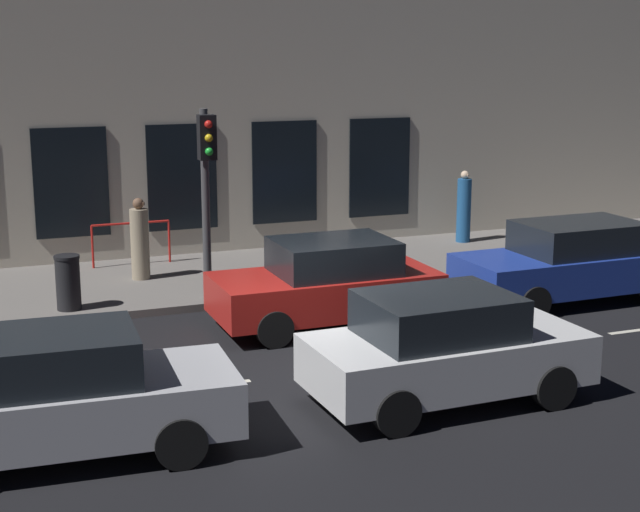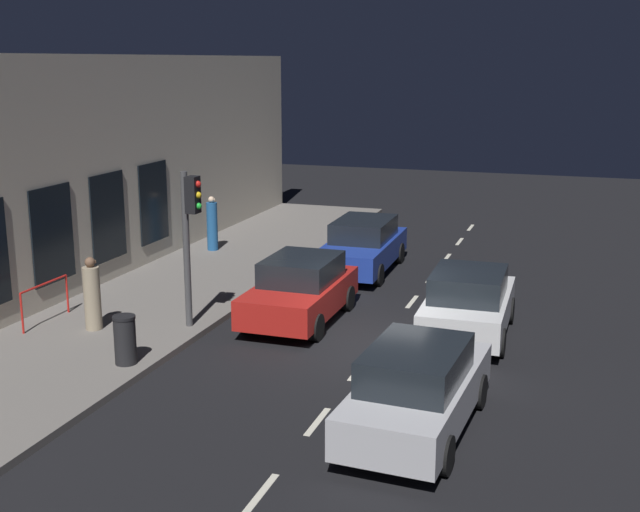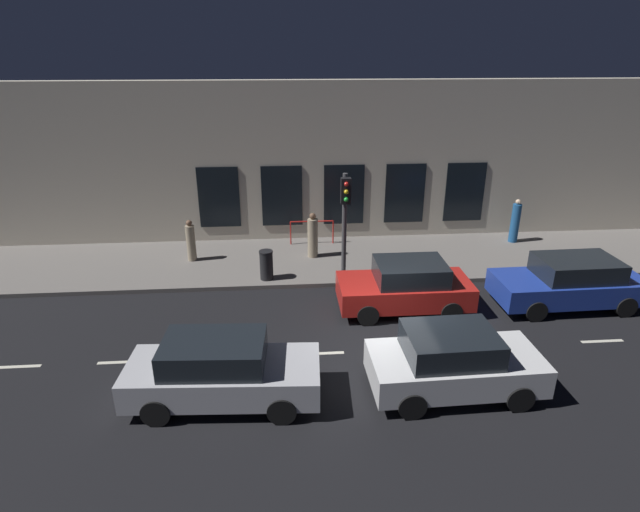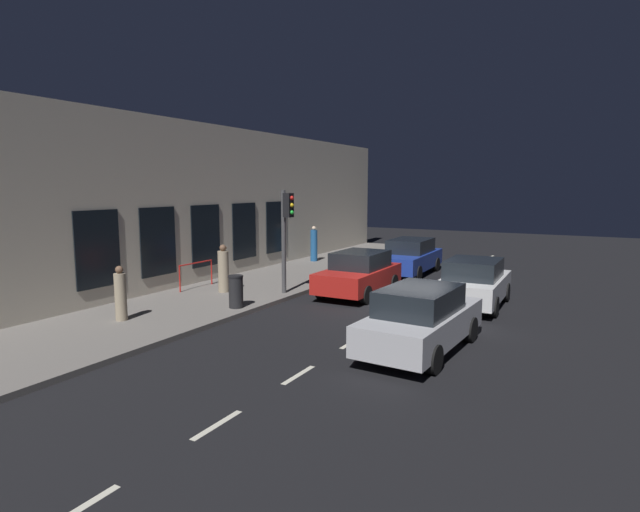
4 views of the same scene
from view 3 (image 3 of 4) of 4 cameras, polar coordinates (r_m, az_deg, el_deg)
ground_plane at (r=14.06m, az=6.80°, el=-10.44°), size 60.00×60.00×0.00m
sidewalk at (r=19.50m, az=3.37°, el=-0.33°), size 4.50×32.00×0.15m
building_facade at (r=20.99m, az=2.63°, el=10.26°), size 0.65×32.00×6.40m
lane_centre_line at (r=14.27m, az=10.80°, el=-10.14°), size 0.12×27.20×0.01m
traffic_light at (r=16.81m, az=2.79°, el=5.04°), size 0.50×0.32×3.65m
parked_car_0 at (r=15.84m, az=9.49°, el=-3.34°), size 1.93×4.01×1.58m
parked_car_1 at (r=12.50m, az=14.61°, el=-11.34°), size 1.99×3.99×1.58m
parked_car_2 at (r=12.03m, az=-10.94°, el=-12.45°), size 2.00×4.43×1.58m
parked_car_3 at (r=17.66m, az=26.05°, el=-2.65°), size 1.97×4.57×1.58m
pedestrian_0 at (r=19.23m, az=-0.82°, el=2.15°), size 0.54×0.54×1.72m
pedestrian_1 at (r=22.18m, az=20.87°, el=3.53°), size 0.46×0.46×1.78m
pedestrian_2 at (r=19.50m, az=-14.17°, el=1.54°), size 0.45×0.45×1.57m
trash_bin at (r=17.53m, az=-5.98°, el=-0.99°), size 0.47×0.47×1.03m
red_railing at (r=20.53m, az=-0.90°, el=3.21°), size 0.05×1.76×0.97m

